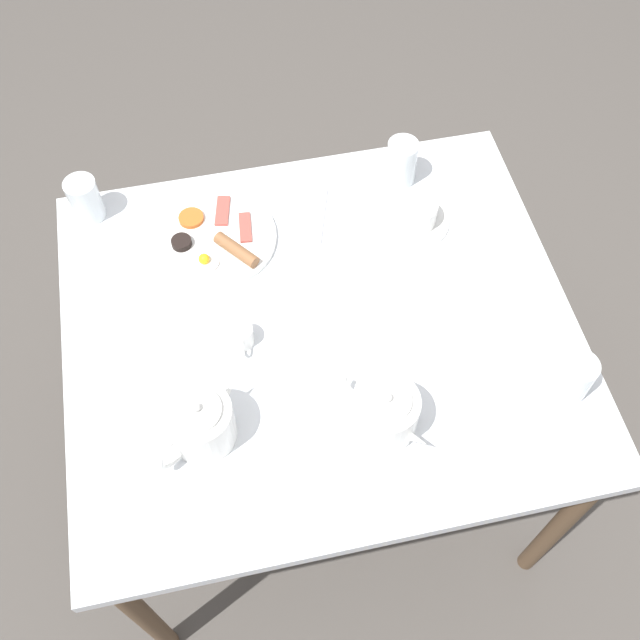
{
  "coord_description": "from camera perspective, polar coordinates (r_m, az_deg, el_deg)",
  "views": [
    {
      "loc": [
        0.81,
        -0.17,
        2.11
      ],
      "look_at": [
        0.0,
        0.0,
        0.77
      ],
      "focal_mm": 42.0,
      "sensor_mm": 36.0,
      "label": 1
    }
  ],
  "objects": [
    {
      "name": "spoon_for_tea",
      "position": [
        1.76,
        13.19,
        5.55
      ],
      "size": [
        0.09,
        0.13,
        0.0
      ],
      "rotation": [
        0.0,
        0.0,
        2.53
      ],
      "color": "silver",
      "rests_on": "table"
    },
    {
      "name": "teapot_near",
      "position": [
        1.45,
        -9.13,
        -7.76
      ],
      "size": [
        0.15,
        0.18,
        0.13
      ],
      "rotation": [
        0.0,
        0.0,
        2.26
      ],
      "color": "white",
      "rests_on": "table"
    },
    {
      "name": "teapot_far",
      "position": [
        1.44,
        4.9,
        -7.01
      ],
      "size": [
        0.2,
        0.13,
        0.13
      ],
      "rotation": [
        0.0,
        0.0,
        0.56
      ],
      "color": "white",
      "rests_on": "table"
    },
    {
      "name": "breakfast_plate",
      "position": [
        1.73,
        -8.04,
        6.16
      ],
      "size": [
        0.29,
        0.29,
        0.04
      ],
      "color": "white",
      "rests_on": "table"
    },
    {
      "name": "wine_glass_spare",
      "position": [
        1.55,
        18.77,
        -4.2
      ],
      "size": [
        0.07,
        0.07,
        0.11
      ],
      "color": "white",
      "rests_on": "table"
    },
    {
      "name": "fork_by_plate",
      "position": [
        1.64,
        4.68,
        2.11
      ],
      "size": [
        0.15,
        0.13,
        0.0
      ],
      "rotation": [
        0.0,
        0.0,
        2.26
      ],
      "color": "silver",
      "rests_on": "table"
    },
    {
      "name": "table",
      "position": [
        1.66,
        0.0,
        -1.67
      ],
      "size": [
        0.95,
        1.08,
        0.75
      ],
      "color": "silver",
      "rests_on": "ground_plane"
    },
    {
      "name": "water_glass_tall",
      "position": [
        1.81,
        6.22,
        11.87
      ],
      "size": [
        0.07,
        0.07,
        0.12
      ],
      "color": "white",
      "rests_on": "table"
    },
    {
      "name": "creamer_jug",
      "position": [
        1.56,
        -6.09,
        -1.21
      ],
      "size": [
        0.08,
        0.06,
        0.05
      ],
      "color": "white",
      "rests_on": "table"
    },
    {
      "name": "water_glass_short",
      "position": [
        1.81,
        -17.47,
        8.76
      ],
      "size": [
        0.07,
        0.07,
        0.11
      ],
      "color": "white",
      "rests_on": "table"
    },
    {
      "name": "fork_spare",
      "position": [
        1.76,
        0.11,
        7.91
      ],
      "size": [
        0.17,
        0.07,
        0.0
      ],
      "rotation": [
        0.0,
        0.0,
        1.26
      ],
      "color": "silver",
      "rests_on": "table"
    },
    {
      "name": "teacup_with_saucer_left",
      "position": [
        1.75,
        7.36,
        7.96
      ],
      "size": [
        0.16,
        0.16,
        0.06
      ],
      "color": "white",
      "rests_on": "table"
    },
    {
      "name": "knife_by_plate",
      "position": [
        1.6,
        13.28,
        -2.2
      ],
      "size": [
        0.19,
        0.02,
        0.0
      ],
      "rotation": [
        0.0,
        0.0,
        1.58
      ],
      "color": "silver",
      "rests_on": "table"
    },
    {
      "name": "ground_plane",
      "position": [
        2.27,
        0.0,
        -10.23
      ],
      "size": [
        8.0,
        8.0,
        0.0
      ],
      "primitive_type": "plane",
      "color": "#4C4742"
    }
  ]
}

